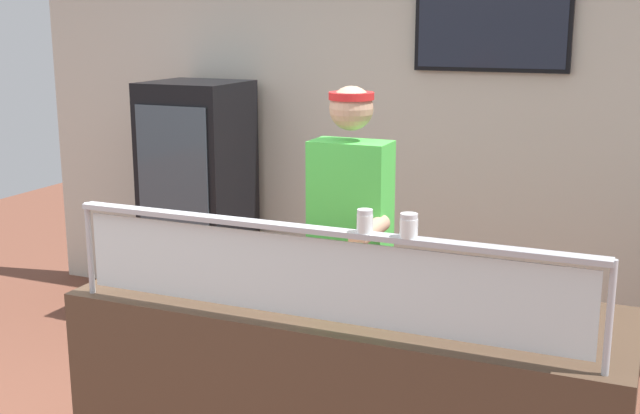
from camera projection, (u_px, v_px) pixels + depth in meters
shop_rear_unit at (474, 132)px, 5.15m from camera, size 6.63×0.13×2.70m
serving_counter at (347, 408)px, 3.39m from camera, size 2.23×0.77×0.95m
sneeze_guard at (315, 263)px, 2.93m from camera, size 2.05×0.06×0.39m
pizza_tray at (296, 283)px, 3.45m from camera, size 0.45×0.45×0.04m
pizza_server at (287, 278)px, 3.44m from camera, size 0.09×0.28×0.01m
parmesan_shaker at (365, 223)px, 2.82m from camera, size 0.06×0.06×0.08m
pepper_flake_shaker at (409, 227)px, 2.76m from camera, size 0.06×0.06×0.08m
worker_figure at (351, 242)px, 3.94m from camera, size 0.41×0.50×1.76m
drink_fridge at (199, 203)px, 5.56m from camera, size 0.62×0.62×1.66m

